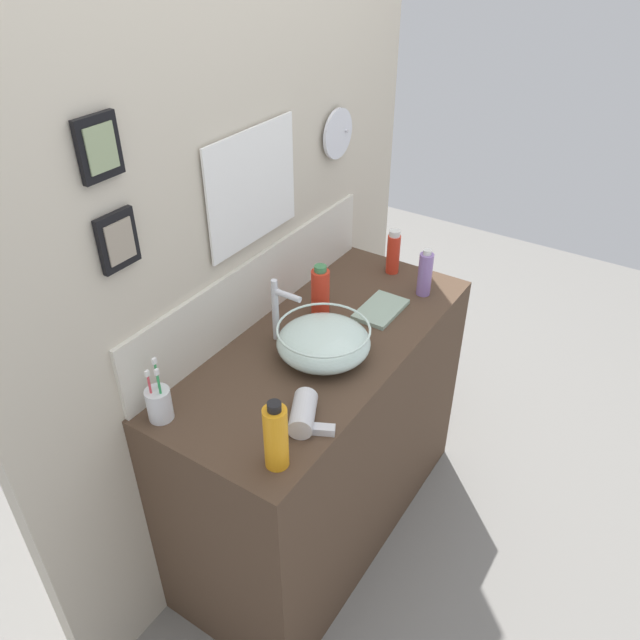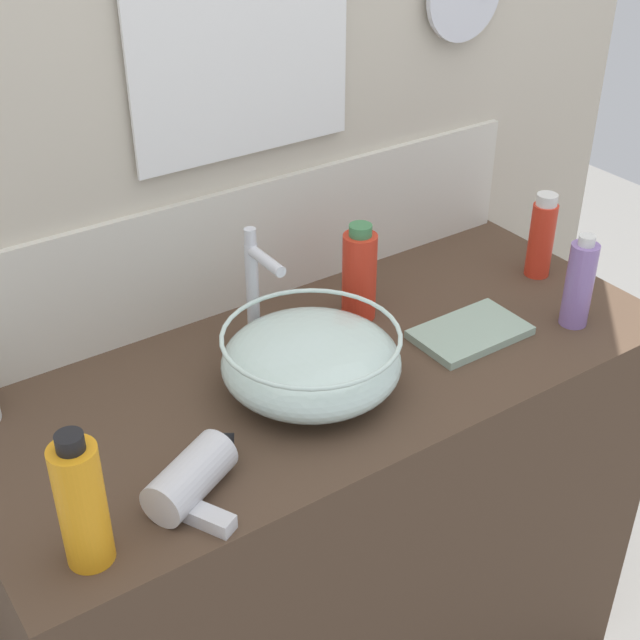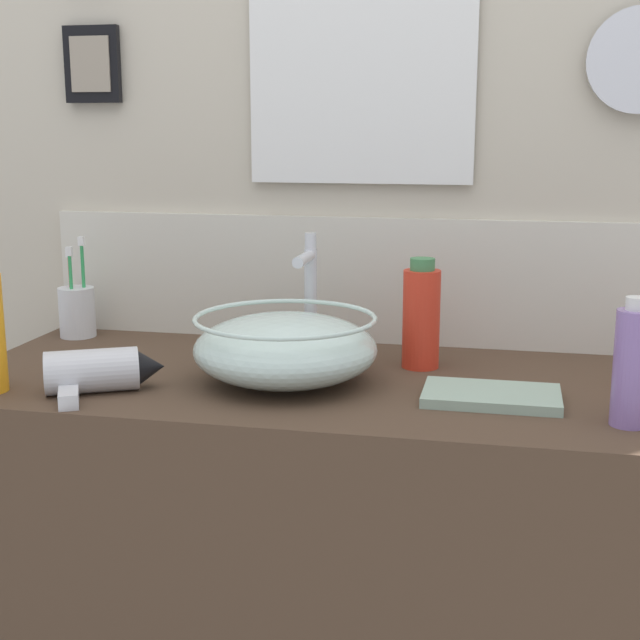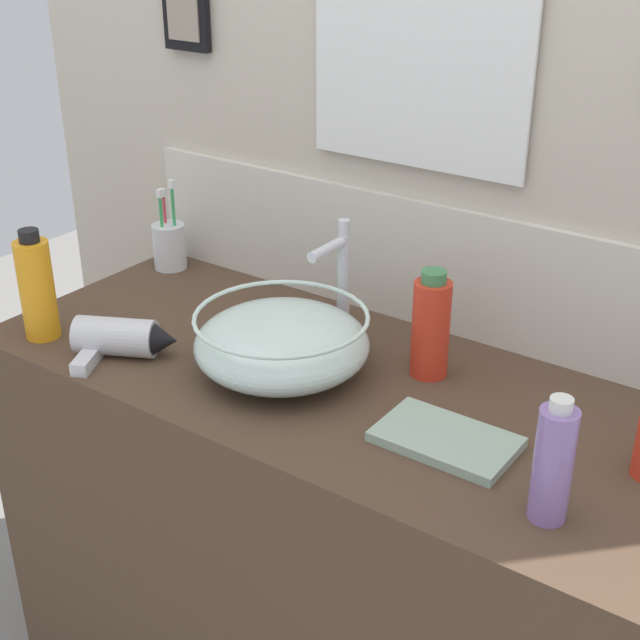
% 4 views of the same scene
% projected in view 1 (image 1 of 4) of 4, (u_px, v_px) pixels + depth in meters
% --- Properties ---
extents(ground_plane, '(6.00, 6.00, 0.00)m').
position_uv_depth(ground_plane, '(323.00, 519.00, 2.64)').
color(ground_plane, gray).
extents(vanity_counter, '(1.29, 0.55, 0.94)m').
position_uv_depth(vanity_counter, '(323.00, 440.00, 2.38)').
color(vanity_counter, '#4C3828').
rests_on(vanity_counter, ground).
extents(back_panel, '(1.97, 0.10, 2.54)m').
position_uv_depth(back_panel, '(246.00, 231.00, 2.06)').
color(back_panel, beige).
rests_on(back_panel, ground).
extents(glass_bowl_sink, '(0.31, 0.31, 0.11)m').
position_uv_depth(glass_bowl_sink, '(324.00, 342.00, 2.01)').
color(glass_bowl_sink, silver).
rests_on(glass_bowl_sink, vanity_counter).
extents(faucet, '(0.02, 0.11, 0.23)m').
position_uv_depth(faucet, '(278.00, 307.00, 2.05)').
color(faucet, silver).
rests_on(faucet, vanity_counter).
extents(hair_drier, '(0.20, 0.19, 0.07)m').
position_uv_depth(hair_drier, '(305.00, 410.00, 1.78)').
color(hair_drier, silver).
rests_on(hair_drier, vanity_counter).
extents(toothbrush_cup, '(0.07, 0.07, 0.20)m').
position_uv_depth(toothbrush_cup, '(159.00, 404.00, 1.78)').
color(toothbrush_cup, silver).
rests_on(toothbrush_cup, vanity_counter).
extents(lotion_bottle, '(0.05, 0.05, 0.18)m').
position_uv_depth(lotion_bottle, '(393.00, 252.00, 2.46)').
color(lotion_bottle, red).
rests_on(lotion_bottle, vanity_counter).
extents(spray_bottle, '(0.05, 0.05, 0.19)m').
position_uv_depth(spray_bottle, '(425.00, 274.00, 2.32)').
color(spray_bottle, '#8C6BB2').
rests_on(spray_bottle, vanity_counter).
extents(shampoo_bottle, '(0.06, 0.06, 0.21)m').
position_uv_depth(shampoo_bottle, '(276.00, 437.00, 1.60)').
color(shampoo_bottle, orange).
rests_on(shampoo_bottle, vanity_counter).
extents(soap_dispenser, '(0.07, 0.07, 0.20)m').
position_uv_depth(soap_dispenser, '(320.00, 291.00, 2.21)').
color(soap_dispenser, red).
rests_on(soap_dispenser, vanity_counter).
extents(hand_towel, '(0.21, 0.13, 0.02)m').
position_uv_depth(hand_towel, '(381.00, 309.00, 2.26)').
color(hand_towel, '#99B29E').
rests_on(hand_towel, vanity_counter).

